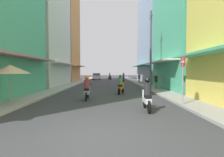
{
  "coord_description": "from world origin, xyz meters",
  "views": [
    {
      "loc": [
        0.45,
        -4.97,
        1.84
      ],
      "look_at": [
        0.57,
        16.68,
        1.0
      ],
      "focal_mm": 29.38,
      "sensor_mm": 36.0,
      "label": 1
    }
  ],
  "objects_px": {
    "motorbike_orange": "(121,85)",
    "pedestrian_crossing": "(156,80)",
    "pedestrian_far": "(139,78)",
    "motorbike_black": "(110,77)",
    "utility_pole": "(151,50)",
    "street_sign_no_entry": "(183,74)",
    "motorbike_silver": "(87,89)",
    "motorbike_blue": "(124,78)",
    "parked_car": "(97,76)",
    "motorbike_white": "(147,96)",
    "vendor_umbrella": "(10,69)"
  },
  "relations": [
    {
      "from": "vendor_umbrella",
      "to": "utility_pole",
      "type": "xyz_separation_m",
      "value": [
        8.99,
        8.49,
        1.97
      ]
    },
    {
      "from": "motorbike_orange",
      "to": "pedestrian_crossing",
      "type": "distance_m",
      "value": 5.19
    },
    {
      "from": "motorbike_blue",
      "to": "utility_pole",
      "type": "bearing_deg",
      "value": -84.42
    },
    {
      "from": "motorbike_orange",
      "to": "vendor_umbrella",
      "type": "relative_size",
      "value": 0.8
    },
    {
      "from": "pedestrian_crossing",
      "to": "utility_pole",
      "type": "height_order",
      "value": "utility_pole"
    },
    {
      "from": "parked_car",
      "to": "utility_pole",
      "type": "bearing_deg",
      "value": -73.06
    },
    {
      "from": "motorbike_blue",
      "to": "street_sign_no_entry",
      "type": "relative_size",
      "value": 0.68
    },
    {
      "from": "motorbike_silver",
      "to": "motorbike_orange",
      "type": "bearing_deg",
      "value": 52.57
    },
    {
      "from": "parked_car",
      "to": "street_sign_no_entry",
      "type": "bearing_deg",
      "value": -77.51
    },
    {
      "from": "motorbike_silver",
      "to": "motorbike_white",
      "type": "relative_size",
      "value": 1.0
    },
    {
      "from": "motorbike_black",
      "to": "pedestrian_crossing",
      "type": "distance_m",
      "value": 20.53
    },
    {
      "from": "vendor_umbrella",
      "to": "street_sign_no_entry",
      "type": "relative_size",
      "value": 0.82
    },
    {
      "from": "motorbike_blue",
      "to": "pedestrian_crossing",
      "type": "xyz_separation_m",
      "value": [
        2.25,
        -15.14,
        0.26
      ]
    },
    {
      "from": "motorbike_blue",
      "to": "parked_car",
      "type": "bearing_deg",
      "value": 126.59
    },
    {
      "from": "motorbike_orange",
      "to": "vendor_umbrella",
      "type": "bearing_deg",
      "value": -136.71
    },
    {
      "from": "utility_pole",
      "to": "parked_car",
      "type": "bearing_deg",
      "value": 106.94
    },
    {
      "from": "parked_car",
      "to": "vendor_umbrella",
      "type": "distance_m",
      "value": 31.87
    },
    {
      "from": "motorbike_black",
      "to": "motorbike_silver",
      "type": "bearing_deg",
      "value": -92.86
    },
    {
      "from": "motorbike_black",
      "to": "utility_pole",
      "type": "height_order",
      "value": "utility_pole"
    },
    {
      "from": "pedestrian_far",
      "to": "street_sign_no_entry",
      "type": "height_order",
      "value": "street_sign_no_entry"
    },
    {
      "from": "street_sign_no_entry",
      "to": "pedestrian_far",
      "type": "bearing_deg",
      "value": 88.49
    },
    {
      "from": "motorbike_blue",
      "to": "vendor_umbrella",
      "type": "relative_size",
      "value": 0.82
    },
    {
      "from": "motorbike_orange",
      "to": "pedestrian_far",
      "type": "distance_m",
      "value": 12.96
    },
    {
      "from": "motorbike_silver",
      "to": "pedestrian_crossing",
      "type": "relative_size",
      "value": 1.06
    },
    {
      "from": "motorbike_black",
      "to": "vendor_umbrella",
      "type": "xyz_separation_m",
      "value": [
        -4.9,
        -29.14,
        1.25
      ]
    },
    {
      "from": "motorbike_orange",
      "to": "vendor_umbrella",
      "type": "xyz_separation_m",
      "value": [
        -5.94,
        -5.6,
        1.25
      ]
    },
    {
      "from": "parked_car",
      "to": "pedestrian_far",
      "type": "bearing_deg",
      "value": -61.41
    },
    {
      "from": "pedestrian_far",
      "to": "vendor_umbrella",
      "type": "xyz_separation_m",
      "value": [
        -9.36,
        -18.1,
        1.15
      ]
    },
    {
      "from": "pedestrian_far",
      "to": "motorbike_orange",
      "type": "bearing_deg",
      "value": -105.31
    },
    {
      "from": "pedestrian_far",
      "to": "street_sign_no_entry",
      "type": "xyz_separation_m",
      "value": [
        -0.47,
        -17.88,
        0.91
      ]
    },
    {
      "from": "motorbike_blue",
      "to": "parked_car",
      "type": "height_order",
      "value": "motorbike_blue"
    },
    {
      "from": "parked_car",
      "to": "street_sign_no_entry",
      "type": "relative_size",
      "value": 1.59
    },
    {
      "from": "motorbike_silver",
      "to": "utility_pole",
      "type": "height_order",
      "value": "utility_pole"
    },
    {
      "from": "motorbike_blue",
      "to": "pedestrian_far",
      "type": "distance_m",
      "value": 6.51
    },
    {
      "from": "pedestrian_crossing",
      "to": "pedestrian_far",
      "type": "bearing_deg",
      "value": 92.11
    },
    {
      "from": "pedestrian_crossing",
      "to": "vendor_umbrella",
      "type": "relative_size",
      "value": 0.79
    },
    {
      "from": "motorbike_blue",
      "to": "motorbike_black",
      "type": "bearing_deg",
      "value": 117.84
    },
    {
      "from": "utility_pole",
      "to": "street_sign_no_entry",
      "type": "distance_m",
      "value": 8.57
    },
    {
      "from": "vendor_umbrella",
      "to": "utility_pole",
      "type": "distance_m",
      "value": 12.52
    },
    {
      "from": "motorbike_white",
      "to": "parked_car",
      "type": "height_order",
      "value": "motorbike_white"
    },
    {
      "from": "motorbike_silver",
      "to": "motorbike_black",
      "type": "height_order",
      "value": "same"
    },
    {
      "from": "motorbike_silver",
      "to": "utility_pole",
      "type": "relative_size",
      "value": 0.24
    },
    {
      "from": "motorbike_black",
      "to": "utility_pole",
      "type": "bearing_deg",
      "value": -78.79
    },
    {
      "from": "motorbike_black",
      "to": "pedestrian_far",
      "type": "xyz_separation_m",
      "value": [
        4.46,
        -11.04,
        0.1
      ]
    },
    {
      "from": "parked_car",
      "to": "motorbike_orange",
      "type": "bearing_deg",
      "value": -81.22
    },
    {
      "from": "motorbike_white",
      "to": "street_sign_no_entry",
      "type": "relative_size",
      "value": 0.68
    },
    {
      "from": "parked_car",
      "to": "vendor_umbrella",
      "type": "height_order",
      "value": "vendor_umbrella"
    },
    {
      "from": "motorbike_white",
      "to": "street_sign_no_entry",
      "type": "bearing_deg",
      "value": 25.93
    },
    {
      "from": "motorbike_silver",
      "to": "motorbike_blue",
      "type": "bearing_deg",
      "value": 79.93
    },
    {
      "from": "vendor_umbrella",
      "to": "motorbike_black",
      "type": "bearing_deg",
      "value": 80.45
    }
  ]
}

